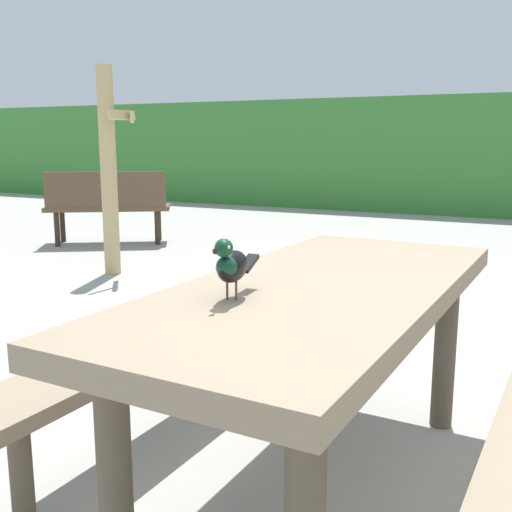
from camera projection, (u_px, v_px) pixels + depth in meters
name	position (u px, v px, depth m)	size (l,w,h in m)	color
picnic_table_foreground	(320.00, 336.00, 1.99)	(1.76, 1.83, 0.74)	#84725B
bird_grackle	(231.00, 265.00, 1.71)	(0.08, 0.29, 0.18)	black
stalk_post_left_side	(109.00, 170.00, 5.31)	(0.37, 0.46, 1.82)	tan
park_bench_side	(107.00, 202.00, 6.92)	(1.42, 1.12, 0.84)	brown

